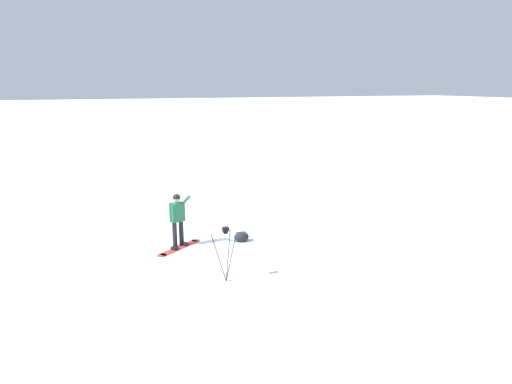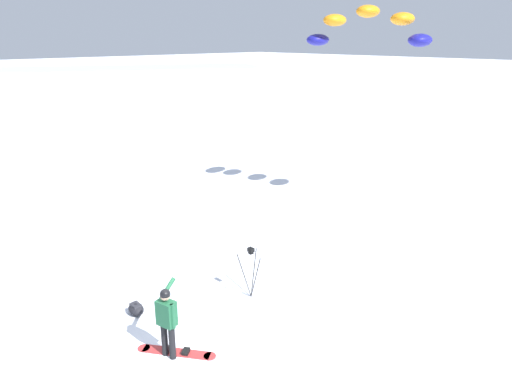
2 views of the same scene
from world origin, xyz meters
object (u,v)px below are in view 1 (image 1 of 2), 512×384
at_px(gear_bag_large, 241,237).
at_px(camera_tripod, 226,243).
at_px(snowboarder, 177,215).
at_px(snowboard, 180,247).

relative_size(gear_bag_large, camera_tripod, 0.35).
bearing_deg(snowboarder, camera_tripod, -169.66).
relative_size(snowboarder, snowboard, 1.10).
xyz_separation_m(snowboarder, gear_bag_large, (-0.32, -1.92, -0.84)).
height_order(snowboarder, camera_tripod, snowboarder).
bearing_deg(snowboard, camera_tripod, -168.85).
bearing_deg(camera_tripod, snowboarder, 10.34).
xyz_separation_m(snowboarder, camera_tripod, (-2.96, -0.54, 0.02)).
height_order(gear_bag_large, camera_tripod, camera_tripod).
xyz_separation_m(snowboarder, snowboard, (-0.17, 0.01, -0.97)).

